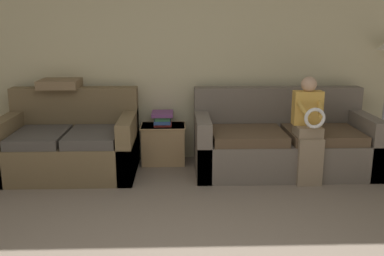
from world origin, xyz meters
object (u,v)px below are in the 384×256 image
Objects in this scene: couch_side at (71,145)px; side_shelf at (163,143)px; couch_main at (282,143)px; throw_pillow at (61,83)px; book_stack at (163,118)px; child_left_seated at (309,126)px.

couch_side reaches higher than side_shelf.
couch_main is 4.41× the size of throw_pillow.
couch_main is at bearing 0.30° from couch_side.
throw_pillow is (-1.22, 0.04, 0.75)m from side_shelf.
side_shelf is 0.32m from book_stack.
couch_side is 2.78× the size of side_shelf.
book_stack is at bearing 16.19° from couch_side.
throw_pillow is at bearing 165.32° from child_left_seated.
side_shelf is at bearing -1.93° from throw_pillow.
book_stack is (1.06, 0.31, 0.24)m from couch_side.
child_left_seated is 1.74m from book_stack.
side_shelf is 1.75× the size of book_stack.
child_left_seated is (0.18, -0.40, 0.30)m from couch_main.
child_left_seated reaches higher than couch_main.
child_left_seated reaches higher than throw_pillow.
child_left_seated reaches higher than side_shelf.
throw_pillow reaches higher than book_stack.
couch_main is 1.35× the size of couch_side.
book_stack reaches higher than side_shelf.
couch_side reaches higher than book_stack.
side_shelf is at bearing -47.04° from book_stack.
throw_pillow is at bearing 172.82° from couch_main.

